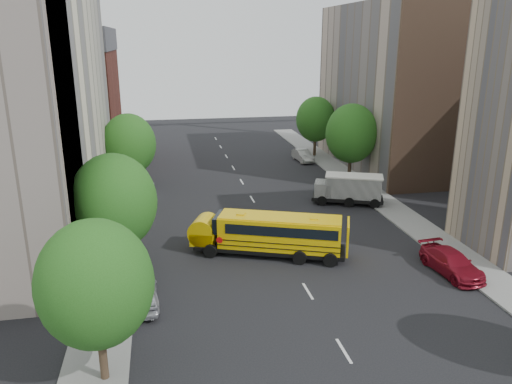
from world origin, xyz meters
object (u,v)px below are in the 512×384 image
object	(u,v)px
safari_truck	(348,189)
school_bus	(268,232)
street_tree_0	(95,284)
parked_car_4	(345,185)
street_tree_5	(316,119)
parked_car_3	(452,263)
street_tree_2	(129,144)
parked_car_0	(141,292)
parked_car_5	(303,155)
parked_car_1	(147,189)
street_tree_1	(114,202)
street_tree_4	(351,134)

from	to	relation	value
safari_truck	school_bus	bearing A→B (deg)	-113.02
street_tree_0	parked_car_4	world-z (taller)	street_tree_0
street_tree_5	parked_car_3	bearing A→B (deg)	-92.40
street_tree_2	parked_car_0	size ratio (longest dim) A/B	1.67
parked_car_0	parked_car_4	size ratio (longest dim) A/B	1.08
parked_car_0	parked_car_5	world-z (taller)	parked_car_0
street_tree_0	parked_car_0	distance (m)	7.54
street_tree_5	school_bus	bearing A→B (deg)	-113.23
street_tree_2	parked_car_0	bearing A→B (deg)	-86.30
street_tree_5	street_tree_2	bearing A→B (deg)	-151.39
parked_car_0	parked_car_1	world-z (taller)	parked_car_0
street_tree_5	safari_truck	distance (m)	19.35
safari_truck	parked_car_3	bearing A→B (deg)	-62.94
parked_car_3	parked_car_4	bearing A→B (deg)	85.85
parked_car_1	safari_truck	bearing A→B (deg)	162.02
parked_car_0	parked_car_5	size ratio (longest dim) A/B	1.06
parked_car_1	street_tree_1	bearing A→B (deg)	85.25
street_tree_0	street_tree_1	size ratio (longest dim) A/B	0.94
school_bus	parked_car_3	bearing A→B (deg)	-4.03
street_tree_1	parked_car_4	bearing A→B (deg)	35.39
school_bus	parked_car_0	bearing A→B (deg)	-126.65
street_tree_5	school_bus	distance (m)	31.02
street_tree_4	parked_car_1	distance (m)	21.10
parked_car_0	parked_car_1	bearing A→B (deg)	-93.88
parked_car_4	school_bus	bearing A→B (deg)	-129.89
street_tree_4	safari_truck	size ratio (longest dim) A/B	1.23
street_tree_0	parked_car_4	xyz separation A→B (m)	(20.21, 24.36, -3.92)
street_tree_2	parked_car_3	distance (m)	30.00
street_tree_4	school_bus	world-z (taller)	street_tree_4
street_tree_1	school_bus	bearing A→B (deg)	9.46
street_tree_2	safari_truck	size ratio (longest dim) A/B	1.17
street_tree_0	street_tree_1	bearing A→B (deg)	90.00
street_tree_2	school_bus	distance (m)	19.36
school_bus	parked_car_1	xyz separation A→B (m)	(-8.43, 15.28, -0.98)
school_bus	parked_car_4	size ratio (longest dim) A/B	2.44
school_bus	parked_car_5	xyz separation A→B (m)	(9.97, 26.03, -0.90)
school_bus	parked_car_5	distance (m)	27.89
street_tree_2	safari_truck	distance (m)	20.73
parked_car_4	parked_car_1	bearing A→B (deg)	171.59
school_bus	street_tree_0	bearing A→B (deg)	-109.05
street_tree_0	parked_car_5	bearing A→B (deg)	62.27
street_tree_5	parked_car_5	distance (m)	5.12
street_tree_1	street_tree_0	bearing A→B (deg)	-90.00
street_tree_4	school_bus	distance (m)	20.69
street_tree_5	parked_car_1	size ratio (longest dim) A/B	1.93
parked_car_0	parked_car_5	distance (m)	36.34
parked_car_1	street_tree_0	bearing A→B (deg)	87.00
school_bus	safari_truck	size ratio (longest dim) A/B	1.57
street_tree_2	safari_truck	xyz separation A→B (m)	(19.26, -6.87, -3.41)
street_tree_4	parked_car_1	size ratio (longest dim) A/B	2.08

